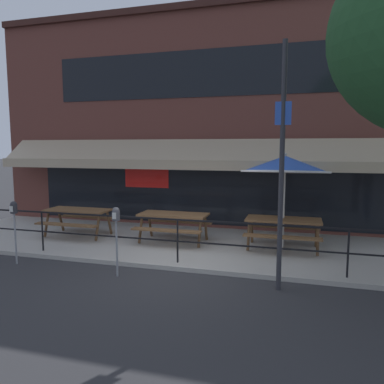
{
  "coord_description": "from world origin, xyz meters",
  "views": [
    {
      "loc": [
        2.48,
        -7.25,
        2.61
      ],
      "look_at": [
        -0.04,
        1.6,
        1.5
      ],
      "focal_mm": 35.0,
      "sensor_mm": 36.0,
      "label": 1
    }
  ],
  "objects": [
    {
      "name": "patio_umbrella_right",
      "position": [
        2.16,
        2.12,
        2.18
      ],
      "size": [
        2.14,
        2.14,
        2.38
      ],
      "color": "#B7B2A8",
      "rests_on": "patio_deck"
    },
    {
      "name": "parking_meter_far",
      "position": [
        -0.99,
        -0.61,
        1.15
      ],
      "size": [
        0.15,
        0.16,
        1.42
      ],
      "color": "gray",
      "rests_on": "ground"
    },
    {
      "name": "patio_railing",
      "position": [
        0.0,
        0.3,
        0.8
      ],
      "size": [
        13.84,
        0.04,
        0.97
      ],
      "color": "black",
      "rests_on": "patio_deck"
    },
    {
      "name": "parking_meter_near",
      "position": [
        -3.55,
        -0.49,
        1.15
      ],
      "size": [
        0.15,
        0.16,
        1.42
      ],
      "color": "gray",
      "rests_on": "ground"
    },
    {
      "name": "street_sign_pole",
      "position": [
        2.19,
        -0.45,
        2.27
      ],
      "size": [
        0.28,
        0.09,
        4.43
      ],
      "color": "#2D2D33",
      "rests_on": "ground"
    },
    {
      "name": "patio_deck",
      "position": [
        0.0,
        2.0,
        0.05
      ],
      "size": [
        15.0,
        4.0,
        0.1
      ],
      "primitive_type": "cube",
      "color": "#ADA89E",
      "rests_on": "ground"
    },
    {
      "name": "restaurant_building",
      "position": [
        -0.0,
        4.22,
        3.42
      ],
      "size": [
        15.0,
        1.6,
        6.89
      ],
      "color": "brown",
      "rests_on": "ground"
    },
    {
      "name": "picnic_table_left",
      "position": [
        -3.47,
        1.87,
        0.71
      ],
      "size": [
        1.8,
        1.42,
        0.76
      ],
      "color": "brown",
      "rests_on": "patio_deck"
    },
    {
      "name": "ground_plane",
      "position": [
        0.0,
        0.0,
        0.0
      ],
      "size": [
        120.0,
        120.0,
        0.0
      ],
      "primitive_type": "plane",
      "color": "#2D2D30"
    },
    {
      "name": "picnic_table_right",
      "position": [
        2.16,
        2.02,
        0.71
      ],
      "size": [
        1.8,
        1.42,
        0.76
      ],
      "color": "brown",
      "rests_on": "patio_deck"
    },
    {
      "name": "picnic_table_centre",
      "position": [
        -0.65,
        1.95,
        0.71
      ],
      "size": [
        1.8,
        1.42,
        0.76
      ],
      "color": "brown",
      "rests_on": "patio_deck"
    }
  ]
}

